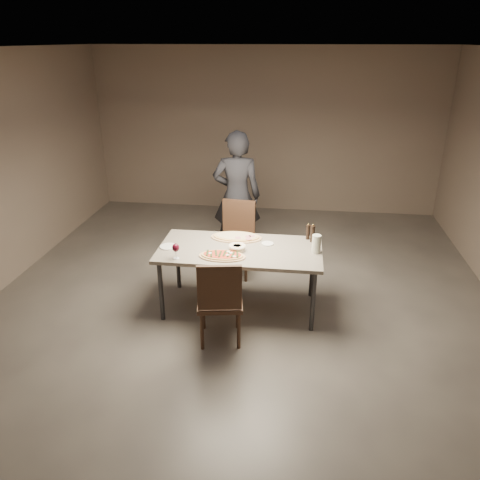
# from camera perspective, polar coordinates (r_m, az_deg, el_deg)

# --- Properties ---
(room) EXTENTS (7.00, 7.00, 7.00)m
(room) POSITION_cam_1_polar(r_m,az_deg,el_deg) (4.94, -0.00, 5.87)
(room) COLOR #5D5650
(room) RESTS_ON ground
(dining_table) EXTENTS (1.80, 0.90, 0.75)m
(dining_table) POSITION_cam_1_polar(r_m,az_deg,el_deg) (5.20, -0.00, -1.59)
(dining_table) COLOR gray
(dining_table) RESTS_ON ground
(zucchini_pizza) EXTENTS (0.50, 0.28, 0.05)m
(zucchini_pizza) POSITION_cam_1_polar(r_m,az_deg,el_deg) (4.97, -2.17, -1.90)
(zucchini_pizza) COLOR tan
(zucchini_pizza) RESTS_ON dining_table
(ham_pizza) EXTENTS (0.59, 0.33, 0.04)m
(ham_pizza) POSITION_cam_1_polar(r_m,az_deg,el_deg) (5.43, -0.43, 0.38)
(ham_pizza) COLOR tan
(ham_pizza) RESTS_ON dining_table
(bread_basket) EXTENTS (0.19, 0.19, 0.07)m
(bread_basket) POSITION_cam_1_polar(r_m,az_deg,el_deg) (5.10, -0.35, -0.89)
(bread_basket) COLOR beige
(bread_basket) RESTS_ON dining_table
(oil_dish) EXTENTS (0.14, 0.14, 0.02)m
(oil_dish) POSITION_cam_1_polar(r_m,az_deg,el_deg) (5.27, 3.37, -0.46)
(oil_dish) COLOR white
(oil_dish) RESTS_ON dining_table
(pepper_mill_left) EXTENTS (0.05, 0.05, 0.19)m
(pepper_mill_left) POSITION_cam_1_polar(r_m,az_deg,el_deg) (5.43, 8.29, 1.00)
(pepper_mill_left) COLOR black
(pepper_mill_left) RESTS_ON dining_table
(pepper_mill_right) EXTENTS (0.06, 0.06, 0.21)m
(pepper_mill_right) POSITION_cam_1_polar(r_m,az_deg,el_deg) (5.37, 8.83, 0.80)
(pepper_mill_right) COLOR black
(pepper_mill_right) RESTS_ON dining_table
(carafe) EXTENTS (0.10, 0.10, 0.20)m
(carafe) POSITION_cam_1_polar(r_m,az_deg,el_deg) (5.10, 9.29, -0.47)
(carafe) COLOR silver
(carafe) RESTS_ON dining_table
(wine_glass) EXTENTS (0.08, 0.08, 0.17)m
(wine_glass) POSITION_cam_1_polar(r_m,az_deg,el_deg) (4.93, -7.84, -0.99)
(wine_glass) COLOR silver
(wine_glass) RESTS_ON dining_table
(side_plate) EXTENTS (0.19, 0.19, 0.01)m
(side_plate) POSITION_cam_1_polar(r_m,az_deg,el_deg) (5.26, -8.72, -0.79)
(side_plate) COLOR white
(side_plate) RESTS_ON dining_table
(chair_near) EXTENTS (0.51, 0.51, 0.94)m
(chair_near) POSITION_cam_1_polar(r_m,az_deg,el_deg) (4.65, -2.47, -7.10)
(chair_near) COLOR #3B2519
(chair_near) RESTS_ON ground
(chair_far) EXTENTS (0.50, 0.50, 0.96)m
(chair_far) POSITION_cam_1_polar(r_m,az_deg,el_deg) (6.12, -0.39, 0.80)
(chair_far) COLOR #3B2519
(chair_far) RESTS_ON ground
(diner) EXTENTS (0.69, 0.49, 1.80)m
(diner) POSITION_cam_1_polar(r_m,az_deg,el_deg) (6.43, -0.39, 5.37)
(diner) COLOR black
(diner) RESTS_ON ground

